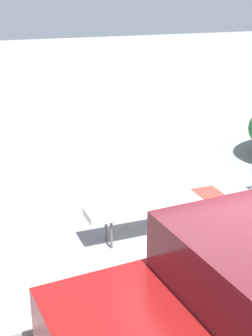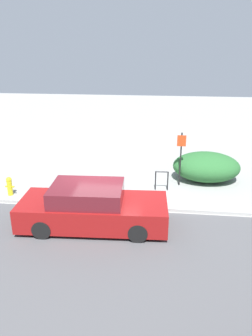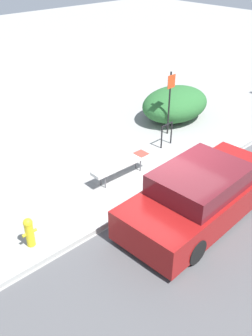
% 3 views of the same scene
% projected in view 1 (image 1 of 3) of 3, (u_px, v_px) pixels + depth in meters
% --- Properties ---
extents(ground_plane, '(60.00, 60.00, 0.00)m').
position_uv_depth(ground_plane, '(240.00, 280.00, 5.54)').
color(ground_plane, gray).
extents(curb, '(60.00, 0.20, 0.13)m').
position_uv_depth(curb, '(241.00, 275.00, 5.52)').
color(curb, '#A8A8A3').
rests_on(curb, ground_plane).
extents(bench, '(1.99, 0.41, 0.53)m').
position_uv_depth(bench, '(157.00, 205.00, 6.39)').
color(bench, '#515156').
rests_on(bench, ground_plane).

